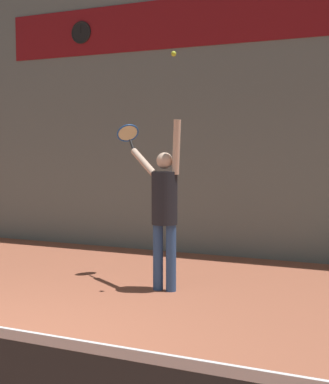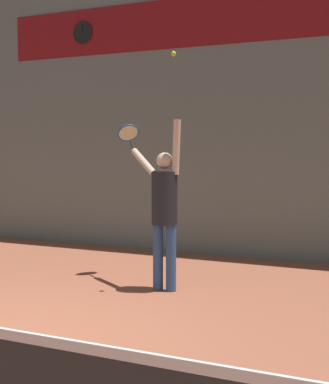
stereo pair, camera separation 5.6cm
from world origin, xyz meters
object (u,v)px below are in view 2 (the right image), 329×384
Objects in this scene: scoreboard_clock at (83,33)px; tennis_player at (164,206)px; tennis_racket at (129,134)px; tennis_ball at (174,54)px.

scoreboard_clock is 4.64m from tennis_player.
tennis_racket is 1.50m from tennis_ball.
tennis_racket is 6.38× the size of tennis_ball.
tennis_ball reaches higher than tennis_racket.
tennis_player is 1.88m from tennis_ball.
scoreboard_clock reaches higher than tennis_racket.
tennis_ball is (2.88, -2.51, -1.00)m from scoreboard_clock.
scoreboard_clock is 1.01× the size of tennis_racket.
tennis_player is 1.35m from tennis_racket.
tennis_player is at bearing -41.71° from scoreboard_clock.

